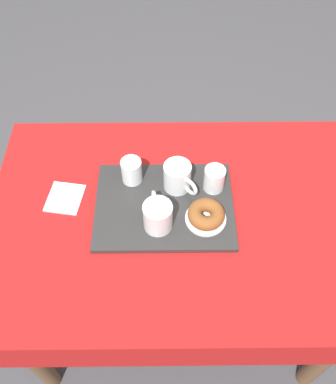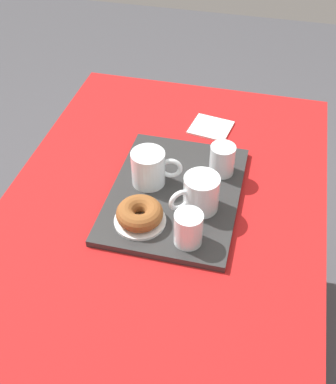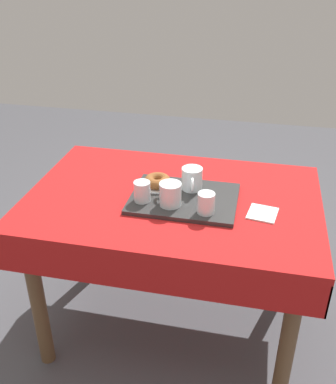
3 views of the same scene
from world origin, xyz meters
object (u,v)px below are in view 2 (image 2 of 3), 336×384
object	(u,v)px
paper_napkin	(211,128)
water_glass_far	(222,161)
dining_table	(161,240)
tea_mug_left	(149,169)
sugar_donut_left	(140,213)
water_glass_near	(188,230)
serving_tray	(175,194)
tea_mug_right	(200,194)
donut_plate_left	(140,221)

from	to	relation	value
paper_napkin	water_glass_far	bearing A→B (deg)	-163.23
dining_table	tea_mug_left	size ratio (longest dim) A/B	9.22
sugar_donut_left	water_glass_near	bearing A→B (deg)	-104.54
serving_tray	water_glass_near	world-z (taller)	water_glass_near
tea_mug_right	water_glass_near	size ratio (longest dim) A/B	1.36
tea_mug_right	water_glass_near	world-z (taller)	tea_mug_right
tea_mug_left	water_glass_far	xyz separation A→B (m)	(0.08, -0.17, -0.01)
dining_table	water_glass_far	xyz separation A→B (m)	(0.16, -0.13, 0.18)
water_glass_near	serving_tray	bearing A→B (deg)	22.86
serving_tray	tea_mug_left	size ratio (longest dim) A/B	3.28
donut_plate_left	sugar_donut_left	bearing A→B (deg)	0.00
water_glass_far	sugar_donut_left	bearing A→B (deg)	145.18
serving_tray	tea_mug_right	world-z (taller)	tea_mug_right
dining_table	serving_tray	bearing A→B (deg)	-27.03
dining_table	donut_plate_left	size ratio (longest dim) A/B	9.68
dining_table	paper_napkin	xyz separation A→B (m)	(0.37, -0.06, 0.12)
tea_mug_right	sugar_donut_left	size ratio (longest dim) A/B	1.01
tea_mug_right	paper_napkin	bearing A→B (deg)	5.47
sugar_donut_left	donut_plate_left	bearing A→B (deg)	0.00
serving_tray	paper_napkin	xyz separation A→B (m)	(0.32, -0.04, -0.01)
serving_tray	donut_plate_left	distance (m)	0.14
serving_tray	water_glass_far	size ratio (longest dim) A/B	5.17
dining_table	water_glass_far	bearing A→B (deg)	-39.47
serving_tray	water_glass_near	distance (m)	0.18
water_glass_near	paper_napkin	world-z (taller)	water_glass_near
paper_napkin	donut_plate_left	bearing A→B (deg)	167.96
water_glass_near	donut_plate_left	xyz separation A→B (m)	(0.03, 0.12, -0.03)
tea_mug_right	water_glass_near	bearing A→B (deg)	177.38
dining_table	water_glass_near	bearing A→B (deg)	-138.48
donut_plate_left	tea_mug_left	bearing A→B (deg)	6.39
dining_table	tea_mug_left	world-z (taller)	tea_mug_left
tea_mug_left	donut_plate_left	xyz separation A→B (m)	(-0.14, -0.02, -0.04)
tea_mug_right	paper_napkin	world-z (taller)	tea_mug_right
tea_mug_left	sugar_donut_left	xyz separation A→B (m)	(-0.14, -0.02, -0.02)
tea_mug_left	tea_mug_right	world-z (taller)	same
tea_mug_left	water_glass_near	xyz separation A→B (m)	(-0.18, -0.14, -0.01)
water_glass_far	donut_plate_left	bearing A→B (deg)	145.18
dining_table	paper_napkin	size ratio (longest dim) A/B	10.29
tea_mug_right	sugar_donut_left	world-z (taller)	tea_mug_right
tea_mug_left	tea_mug_right	size ratio (longest dim) A/B	1.16
tea_mug_left	donut_plate_left	bearing A→B (deg)	-173.61
tea_mug_left	water_glass_far	distance (m)	0.19
water_glass_near	donut_plate_left	distance (m)	0.13
dining_table	sugar_donut_left	world-z (taller)	sugar_donut_left
dining_table	tea_mug_right	size ratio (longest dim) A/B	10.68
dining_table	sugar_donut_left	bearing A→B (deg)	157.11
sugar_donut_left	paper_napkin	world-z (taller)	sugar_donut_left
water_glass_near	water_glass_far	world-z (taller)	same
tea_mug_left	donut_plate_left	size ratio (longest dim) A/B	1.05
tea_mug_left	paper_napkin	xyz separation A→B (m)	(0.30, -0.11, -0.06)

